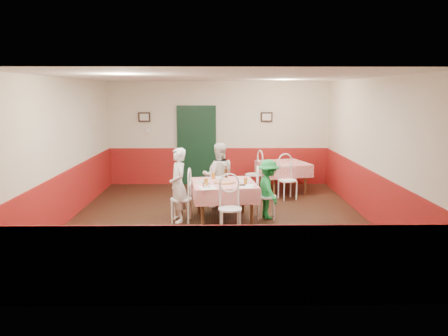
{
  "coord_description": "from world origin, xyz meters",
  "views": [
    {
      "loc": [
        0.01,
        -8.37,
        2.54
      ],
      "look_at": [
        0.11,
        0.06,
        1.05
      ],
      "focal_mm": 35.0,
      "sensor_mm": 36.0,
      "label": 1
    }
  ],
  "objects_px": {
    "chair_near": "(230,209)",
    "chair_second_b": "(288,180)",
    "beer_bottle": "(226,173)",
    "diner_far": "(219,176)",
    "chair_far": "(219,188)",
    "main_table": "(224,201)",
    "second_table": "(283,177)",
    "chair_left": "(181,199)",
    "pizza": "(224,182)",
    "wallet": "(242,185)",
    "diner_left": "(178,185)",
    "diner_right": "(268,189)",
    "glass_c": "(213,176)",
    "chair_second_a": "(254,175)",
    "glass_b": "(246,181)",
    "chair_right": "(266,196)",
    "glass_a": "(206,182)"
  },
  "relations": [
    {
      "from": "diner_far",
      "to": "chair_far",
      "type": "bearing_deg",
      "value": 91.83
    },
    {
      "from": "chair_left",
      "to": "glass_c",
      "type": "height_order",
      "value": "chair_left"
    },
    {
      "from": "chair_far",
      "to": "chair_left",
      "type": "bearing_deg",
      "value": 54.26
    },
    {
      "from": "chair_far",
      "to": "diner_right",
      "type": "bearing_deg",
      "value": 145.9
    },
    {
      "from": "chair_near",
      "to": "chair_left",
      "type": "bearing_deg",
      "value": 137.2
    },
    {
      "from": "diner_right",
      "to": "diner_far",
      "type": "bearing_deg",
      "value": 39.59
    },
    {
      "from": "chair_left",
      "to": "diner_left",
      "type": "distance_m",
      "value": 0.28
    },
    {
      "from": "chair_far",
      "to": "glass_a",
      "type": "xyz_separation_m",
      "value": [
        -0.24,
        -1.15,
        0.38
      ]
    },
    {
      "from": "glass_c",
      "to": "diner_right",
      "type": "height_order",
      "value": "diner_right"
    },
    {
      "from": "glass_c",
      "to": "diner_right",
      "type": "xyz_separation_m",
      "value": [
        1.11,
        -0.27,
        -0.23
      ]
    },
    {
      "from": "glass_b",
      "to": "beer_bottle",
      "type": "distance_m",
      "value": 0.71
    },
    {
      "from": "chair_right",
      "to": "glass_b",
      "type": "relative_size",
      "value": 7.15
    },
    {
      "from": "chair_right",
      "to": "diner_far",
      "type": "relative_size",
      "value": 0.62
    },
    {
      "from": "main_table",
      "to": "glass_c",
      "type": "distance_m",
      "value": 0.62
    },
    {
      "from": "second_table",
      "to": "diner_right",
      "type": "relative_size",
      "value": 0.94
    },
    {
      "from": "diner_left",
      "to": "diner_right",
      "type": "bearing_deg",
      "value": 78.46
    },
    {
      "from": "chair_second_a",
      "to": "glass_b",
      "type": "distance_m",
      "value": 2.66
    },
    {
      "from": "main_table",
      "to": "pizza",
      "type": "bearing_deg",
      "value": -75.54
    },
    {
      "from": "beer_bottle",
      "to": "diner_far",
      "type": "xyz_separation_m",
      "value": [
        -0.16,
        0.46,
        -0.16
      ]
    },
    {
      "from": "glass_b",
      "to": "diner_left",
      "type": "bearing_deg",
      "value": 177.04
    },
    {
      "from": "wallet",
      "to": "chair_second_a",
      "type": "bearing_deg",
      "value": 74.07
    },
    {
      "from": "glass_c",
      "to": "wallet",
      "type": "xyz_separation_m",
      "value": [
        0.56,
        -0.66,
        -0.05
      ]
    },
    {
      "from": "chair_left",
      "to": "pizza",
      "type": "relative_size",
      "value": 2.22
    },
    {
      "from": "main_table",
      "to": "glass_a",
      "type": "distance_m",
      "value": 0.65
    },
    {
      "from": "chair_left",
      "to": "diner_right",
      "type": "bearing_deg",
      "value": 100.35
    },
    {
      "from": "chair_right",
      "to": "chair_near",
      "type": "bearing_deg",
      "value": 143.41
    },
    {
      "from": "second_table",
      "to": "diner_far",
      "type": "xyz_separation_m",
      "value": [
        -1.64,
        -1.54,
        0.35
      ]
    },
    {
      "from": "glass_c",
      "to": "diner_far",
      "type": "bearing_deg",
      "value": 78.52
    },
    {
      "from": "chair_far",
      "to": "beer_bottle",
      "type": "xyz_separation_m",
      "value": [
        0.15,
        -0.41,
        0.43
      ]
    },
    {
      "from": "chair_left",
      "to": "glass_a",
      "type": "bearing_deg",
      "value": 71.02
    },
    {
      "from": "second_table",
      "to": "chair_far",
      "type": "bearing_deg",
      "value": -135.75
    },
    {
      "from": "chair_second_b",
      "to": "diner_far",
      "type": "relative_size",
      "value": 0.62
    },
    {
      "from": "second_table",
      "to": "wallet",
      "type": "xyz_separation_m",
      "value": [
        -1.19,
        -2.72,
        0.4
      ]
    },
    {
      "from": "wallet",
      "to": "chair_left",
      "type": "bearing_deg",
      "value": 164.3
    },
    {
      "from": "chair_right",
      "to": "wallet",
      "type": "relative_size",
      "value": 8.18
    },
    {
      "from": "second_table",
      "to": "diner_left",
      "type": "bearing_deg",
      "value": -133.66
    },
    {
      "from": "chair_right",
      "to": "glass_b",
      "type": "xyz_separation_m",
      "value": [
        -0.43,
        -0.28,
        0.37
      ]
    },
    {
      "from": "chair_far",
      "to": "beer_bottle",
      "type": "height_order",
      "value": "beer_bottle"
    },
    {
      "from": "chair_near",
      "to": "chair_second_b",
      "type": "bearing_deg",
      "value": 55.86
    },
    {
      "from": "chair_second_b",
      "to": "wallet",
      "type": "bearing_deg",
      "value": -137.26
    },
    {
      "from": "glass_a",
      "to": "beer_bottle",
      "type": "xyz_separation_m",
      "value": [
        0.39,
        0.74,
        0.05
      ]
    },
    {
      "from": "main_table",
      "to": "second_table",
      "type": "height_order",
      "value": "same"
    },
    {
      "from": "chair_second_b",
      "to": "diner_right",
      "type": "relative_size",
      "value": 0.75
    },
    {
      "from": "chair_right",
      "to": "wallet",
      "type": "height_order",
      "value": "chair_right"
    },
    {
      "from": "chair_second_a",
      "to": "pizza",
      "type": "relative_size",
      "value": 2.22
    },
    {
      "from": "glass_a",
      "to": "pizza",
      "type": "bearing_deg",
      "value": 38.56
    },
    {
      "from": "wallet",
      "to": "beer_bottle",
      "type": "bearing_deg",
      "value": 105.66
    },
    {
      "from": "chair_left",
      "to": "pizza",
      "type": "distance_m",
      "value": 0.91
    },
    {
      "from": "chair_second_b",
      "to": "diner_right",
      "type": "xyz_separation_m",
      "value": [
        -0.64,
        -1.58,
        0.15
      ]
    },
    {
      "from": "wallet",
      "to": "diner_far",
      "type": "relative_size",
      "value": 0.08
    }
  ]
}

